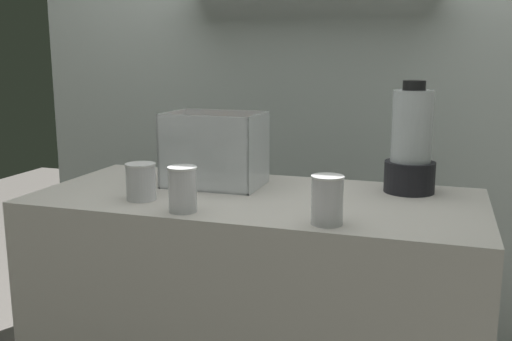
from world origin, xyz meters
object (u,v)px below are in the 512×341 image
blender_pitcher (411,146)px  juice_cup_carrot_far_left (141,183)px  juice_cup_orange_left (183,191)px  juice_cup_pomegranate_middle (327,202)px  carrot_display_bin (216,163)px

blender_pitcher → juice_cup_carrot_far_left: (-0.77, -0.36, -0.10)m
blender_pitcher → juice_cup_orange_left: size_ratio=2.76×
juice_cup_carrot_far_left → juice_cup_pomegranate_middle: bearing=-8.0°
juice_cup_carrot_far_left → juice_cup_orange_left: bearing=-25.7°
juice_cup_carrot_far_left → blender_pitcher: bearing=24.8°
carrot_display_bin → blender_pitcher: blender_pitcher is taller
carrot_display_bin → blender_pitcher: 0.64m
juice_cup_carrot_far_left → juice_cup_orange_left: (0.18, -0.09, 0.01)m
carrot_display_bin → juice_cup_carrot_far_left: 0.30m
carrot_display_bin → juice_cup_carrot_far_left: carrot_display_bin is taller
juice_cup_pomegranate_middle → juice_cup_orange_left: bearing=-179.6°
blender_pitcher → juice_cup_pomegranate_middle: bearing=-112.5°
blender_pitcher → juice_cup_carrot_far_left: blender_pitcher is taller
juice_cup_carrot_far_left → juice_cup_pomegranate_middle: size_ratio=0.86×
carrot_display_bin → juice_cup_pomegranate_middle: bearing=-37.3°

